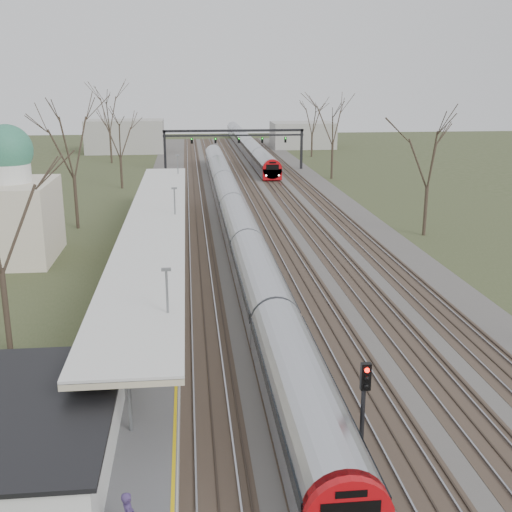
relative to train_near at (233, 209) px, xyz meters
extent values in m
cube|color=#474442|center=(2.50, 6.81, -1.43)|extent=(24.00, 160.00, 0.10)
cube|color=#4C3828|center=(-3.50, 6.81, -1.39)|extent=(2.60, 160.00, 0.06)
cube|color=gray|center=(-4.22, 6.81, -1.32)|extent=(0.07, 160.00, 0.12)
cube|color=gray|center=(-2.78, 6.81, -1.32)|extent=(0.07, 160.00, 0.12)
cube|color=#4C3828|center=(0.00, 6.81, -1.39)|extent=(2.60, 160.00, 0.06)
cube|color=gray|center=(-0.72, 6.81, -1.32)|extent=(0.07, 160.00, 0.12)
cube|color=gray|center=(0.72, 6.81, -1.32)|extent=(0.07, 160.00, 0.12)
cube|color=#4C3828|center=(3.50, 6.81, -1.39)|extent=(2.60, 160.00, 0.06)
cube|color=gray|center=(2.78, 6.81, -1.32)|extent=(0.07, 160.00, 0.12)
cube|color=gray|center=(4.22, 6.81, -1.32)|extent=(0.07, 160.00, 0.12)
cube|color=#4C3828|center=(7.00, 6.81, -1.39)|extent=(2.60, 160.00, 0.06)
cube|color=gray|center=(6.28, 6.81, -1.32)|extent=(0.07, 160.00, 0.12)
cube|color=gray|center=(7.72, 6.81, -1.32)|extent=(0.07, 160.00, 0.12)
cube|color=#4C3828|center=(10.50, 6.81, -1.39)|extent=(2.60, 160.00, 0.06)
cube|color=gray|center=(9.78, 6.81, -1.32)|extent=(0.07, 160.00, 0.12)
cube|color=gray|center=(11.22, 6.81, -1.32)|extent=(0.07, 160.00, 0.12)
cube|color=#9E9B93|center=(-6.55, -10.69, -0.98)|extent=(3.50, 69.00, 1.00)
cylinder|color=slate|center=(-6.55, -38.19, 1.02)|extent=(0.14, 0.14, 3.00)
cylinder|color=slate|center=(-6.55, -30.19, 1.02)|extent=(0.14, 0.14, 3.00)
cylinder|color=slate|center=(-6.55, -22.19, 1.02)|extent=(0.14, 0.14, 3.00)
cylinder|color=slate|center=(-6.55, -14.19, 1.02)|extent=(0.14, 0.14, 3.00)
cylinder|color=slate|center=(-6.55, -6.19, 1.02)|extent=(0.14, 0.14, 3.00)
cylinder|color=slate|center=(-6.55, 1.81, 1.02)|extent=(0.14, 0.14, 3.00)
cube|color=silver|center=(-6.55, -15.19, 2.57)|extent=(4.10, 50.00, 0.12)
cube|color=beige|center=(-6.55, -15.19, 2.40)|extent=(4.10, 50.00, 0.25)
cube|color=silver|center=(-10.00, -40.19, 0.12)|extent=(6.00, 9.00, 3.20)
cylinder|color=silver|center=(-17.50, -10.19, 5.72)|extent=(3.20, 3.20, 2.50)
sphere|color=#2B6D53|center=(-17.50, -10.19, 6.92)|extent=(3.80, 3.80, 3.80)
cube|color=black|center=(-7.50, 36.81, 1.52)|extent=(0.35, 0.35, 6.00)
cube|color=black|center=(13.00, 36.81, 1.52)|extent=(0.35, 0.35, 6.00)
cube|color=black|center=(2.75, 36.81, 4.42)|extent=(21.00, 0.35, 0.35)
cube|color=black|center=(2.75, 36.81, 3.72)|extent=(21.00, 0.25, 0.25)
cube|color=black|center=(-3.50, 36.61, 3.02)|extent=(0.32, 0.22, 0.85)
sphere|color=#0CFF19|center=(-3.50, 36.47, 3.27)|extent=(0.16, 0.16, 0.16)
cube|color=black|center=(0.00, 36.61, 3.02)|extent=(0.32, 0.22, 0.85)
sphere|color=#0CFF19|center=(0.00, 36.47, 3.27)|extent=(0.16, 0.16, 0.16)
cube|color=black|center=(3.50, 36.61, 3.02)|extent=(0.32, 0.22, 0.85)
sphere|color=#0CFF19|center=(3.50, 36.47, 3.27)|extent=(0.16, 0.16, 0.16)
cube|color=black|center=(7.00, 36.61, 3.02)|extent=(0.32, 0.22, 0.85)
sphere|color=#0CFF19|center=(7.00, 36.47, 3.27)|extent=(0.16, 0.16, 0.16)
cube|color=black|center=(10.50, 36.61, 3.02)|extent=(0.32, 0.22, 0.85)
sphere|color=#0CFF19|center=(10.50, 36.47, 3.27)|extent=(0.16, 0.16, 0.16)
cylinder|color=#2D231C|center=(-13.50, -28.19, 0.77)|extent=(0.30, 0.30, 4.50)
cylinder|color=#2D231C|center=(-14.50, -0.19, 1.00)|extent=(0.30, 0.30, 4.95)
cylinder|color=#2D231C|center=(16.50, -6.19, 0.77)|extent=(0.30, 0.30, 4.50)
cube|color=#B3B5BE|center=(0.00, 0.24, -0.38)|extent=(2.55, 90.00, 1.60)
cylinder|color=#B3B5BE|center=(0.00, 0.24, 0.27)|extent=(2.60, 89.70, 2.60)
cube|color=black|center=(0.00, 0.24, 0.37)|extent=(2.62, 89.40, 0.55)
cube|color=black|center=(0.00, -44.88, 0.57)|extent=(1.70, 0.12, 0.70)
cube|color=black|center=(0.00, 0.24, -1.30)|extent=(1.80, 89.00, 0.35)
cube|color=#B3B5BE|center=(7.00, 62.36, -0.38)|extent=(2.55, 75.00, 1.60)
cylinder|color=#B3B5BE|center=(7.00, 62.36, 0.27)|extent=(2.60, 74.70, 2.60)
cube|color=black|center=(7.00, 62.36, 0.37)|extent=(2.62, 74.40, 0.55)
cube|color=#AD090E|center=(7.00, 24.96, -0.43)|extent=(2.55, 0.50, 1.50)
cylinder|color=#AD090E|center=(7.00, 25.01, 0.27)|extent=(2.60, 0.60, 2.60)
cube|color=black|center=(7.00, 24.74, 0.57)|extent=(1.70, 0.12, 0.70)
sphere|color=white|center=(6.15, 24.76, -0.53)|extent=(0.22, 0.22, 0.22)
sphere|color=white|center=(7.85, 24.76, -0.53)|extent=(0.22, 0.22, 0.22)
cube|color=black|center=(7.00, 62.36, -1.30)|extent=(1.80, 74.00, 0.35)
cylinder|color=black|center=(1.75, -39.71, 0.52)|extent=(0.16, 0.16, 4.00)
cube|color=black|center=(1.75, -39.86, 2.12)|extent=(0.35, 0.22, 1.00)
sphere|color=#FF0C05|center=(1.75, -39.99, 2.42)|extent=(0.18, 0.18, 0.18)
camera|label=1|loc=(-4.19, -59.64, 12.17)|focal=45.00mm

